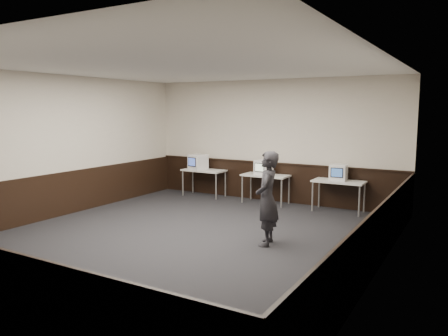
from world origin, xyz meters
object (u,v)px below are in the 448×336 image
object	(u,v)px
desk_left	(204,172)
emac_right	(338,172)
desk_right	(339,184)
desk_center	(266,177)
emac_left	(198,162)
emac_center	(263,167)
person	(267,199)

from	to	relation	value
desk_left	emac_right	distance (m)	3.78
desk_left	desk_right	size ratio (longest dim) A/B	1.00
desk_center	emac_right	size ratio (longest dim) A/B	2.72
desk_center	emac_left	world-z (taller)	emac_left
desk_right	emac_left	world-z (taller)	emac_left
emac_left	emac_right	size ratio (longest dim) A/B	1.21
emac_right	emac_left	bearing A→B (deg)	176.14
desk_center	emac_center	xyz separation A→B (m)	(-0.05, -0.03, 0.26)
emac_left	desk_left	bearing A→B (deg)	32.15
desk_center	person	bearing A→B (deg)	-64.82
emac_left	person	size ratio (longest dim) A/B	0.32
emac_left	emac_center	bearing A→B (deg)	15.84
desk_left	desk_center	xyz separation A→B (m)	(1.90, 0.00, 0.00)
desk_center	person	size ratio (longest dim) A/B	0.71
emac_center	person	world-z (taller)	person
desk_left	emac_left	world-z (taller)	emac_left
desk_center	emac_center	distance (m)	0.27
emac_center	emac_right	xyz separation A→B (m)	(1.93, 0.06, 0.00)
emac_left	desk_right	bearing A→B (deg)	15.89
desk_left	person	xyz separation A→B (m)	(3.40, -3.19, 0.17)
emac_center	emac_left	bearing A→B (deg)	-172.83
emac_right	desk_left	bearing A→B (deg)	175.43
emac_left	emac_center	world-z (taller)	emac_left
emac_left	person	xyz separation A→B (m)	(3.57, -3.14, -0.11)
emac_center	person	xyz separation A→B (m)	(1.55, -3.17, -0.09)
emac_center	emac_right	bearing A→B (deg)	8.18
desk_right	emac_center	size ratio (longest dim) A/B	2.71
desk_center	person	xyz separation A→B (m)	(1.50, -3.19, 0.17)
desk_right	person	size ratio (longest dim) A/B	0.71
desk_right	person	distance (m)	3.22
desk_center	emac_left	bearing A→B (deg)	-178.61
desk_right	person	bearing A→B (deg)	-97.10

